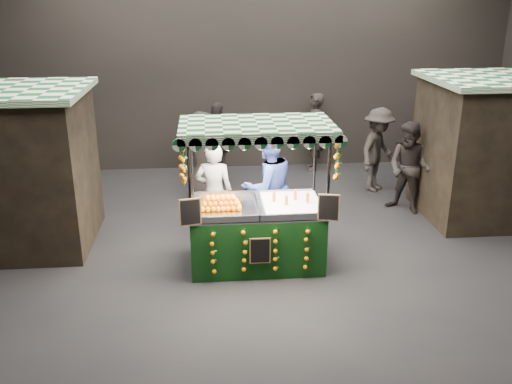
{
  "coord_description": "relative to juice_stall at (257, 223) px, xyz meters",
  "views": [
    {
      "loc": [
        -1.03,
        -7.9,
        4.02
      ],
      "look_at": [
        -0.3,
        0.26,
        1.04
      ],
      "focal_mm": 39.1,
      "sensor_mm": 36.0,
      "label": 1
    }
  ],
  "objects": [
    {
      "name": "shopper_4",
      "position": [
        -0.82,
        3.05,
        0.2
      ],
      "size": [
        1.03,
        0.88,
        1.79
      ],
      "rotation": [
        0.0,
        0.0,
        3.56
      ],
      "color": "black",
      "rests_on": "ground"
    },
    {
      "name": "juice_stall",
      "position": [
        0.0,
        0.0,
        0.0
      ],
      "size": [
        2.31,
        1.36,
        2.23
      ],
      "color": "black",
      "rests_on": "ground"
    },
    {
      "name": "vendor_blue",
      "position": [
        0.26,
        0.86,
        0.27
      ],
      "size": [
        1.14,
        1.03,
        1.93
      ],
      "rotation": [
        0.0,
        0.0,
        3.53
      ],
      "color": "navy",
      "rests_on": "ground"
    },
    {
      "name": "shopper_0",
      "position": [
        -3.43,
        2.85,
        0.2
      ],
      "size": [
        0.71,
        0.52,
        1.79
      ],
      "rotation": [
        0.0,
        0.0,
        -0.14
      ],
      "color": "black",
      "rests_on": "ground"
    },
    {
      "name": "vendor_grey",
      "position": [
        -0.63,
        0.96,
        0.16
      ],
      "size": [
        0.68,
        0.51,
        1.71
      ],
      "rotation": [
        0.0,
        0.0,
        2.97
      ],
      "color": "gray",
      "rests_on": "ground"
    },
    {
      "name": "shopper_5",
      "position": [
        3.82,
        3.04,
        0.14
      ],
      "size": [
        1.42,
        1.47,
        1.67
      ],
      "rotation": [
        0.0,
        0.0,
        2.33
      ],
      "color": "#2B2623",
      "rests_on": "ground"
    },
    {
      "name": "shopper_3",
      "position": [
        2.82,
        3.21,
        0.19
      ],
      "size": [
        1.25,
        1.29,
        1.77
      ],
      "rotation": [
        0.0,
        0.0,
        0.83
      ],
      "color": "#2C2723",
      "rests_on": "ground"
    },
    {
      "name": "shopper_6",
      "position": [
        1.77,
        4.77,
        0.21
      ],
      "size": [
        0.52,
        0.72,
        1.81
      ],
      "rotation": [
        0.0,
        0.0,
        -1.71
      ],
      "color": "#282220",
      "rests_on": "ground"
    },
    {
      "name": "ground",
      "position": [
        0.32,
        0.17,
        -0.69
      ],
      "size": [
        12.0,
        12.0,
        0.0
      ],
      "primitive_type": "plane",
      "color": "black",
      "rests_on": "ground"
    },
    {
      "name": "shopper_1",
      "position": [
        3.06,
        1.97,
        0.18
      ],
      "size": [
        1.07,
        1.06,
        1.74
      ],
      "rotation": [
        0.0,
        0.0,
        -0.78
      ],
      "color": "black",
      "rests_on": "ground"
    },
    {
      "name": "shopper_2",
      "position": [
        -0.48,
        3.93,
        0.21
      ],
      "size": [
        1.14,
        0.77,
        1.8
      ],
      "rotation": [
        0.0,
        0.0,
        2.8
      ],
      "color": "#2A2222",
      "rests_on": "ground"
    },
    {
      "name": "neighbour_stall_right",
      "position": [
        4.72,
        1.67,
        0.62
      ],
      "size": [
        3.0,
        2.2,
        2.6
      ],
      "color": "black",
      "rests_on": "ground"
    },
    {
      "name": "market_hall",
      "position": [
        0.32,
        0.17,
        2.69
      ],
      "size": [
        12.1,
        10.1,
        5.05
      ],
      "color": "black",
      "rests_on": "ground"
    }
  ]
}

